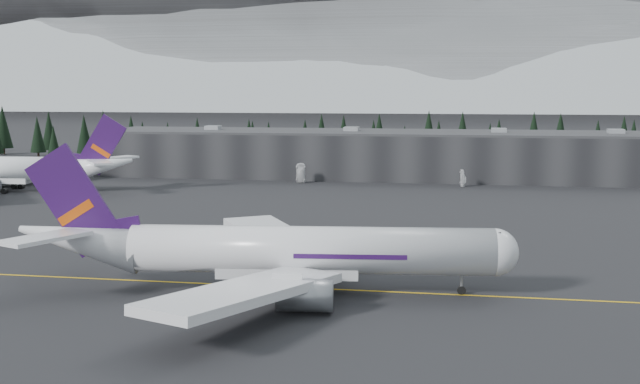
% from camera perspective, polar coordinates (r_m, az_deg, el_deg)
% --- Properties ---
extents(ground, '(1400.00, 1400.00, 0.00)m').
position_cam_1_polar(ground, '(100.76, -2.03, -6.52)').
color(ground, black).
rests_on(ground, ground).
extents(taxiline, '(400.00, 0.40, 0.02)m').
position_cam_1_polar(taxiline, '(98.86, -2.27, -6.79)').
color(taxiline, gold).
rests_on(taxiline, ground).
extents(terminal, '(160.00, 30.00, 12.60)m').
position_cam_1_polar(terminal, '(222.29, 4.80, 2.71)').
color(terminal, black).
rests_on(terminal, ground).
extents(treeline, '(360.00, 20.00, 15.00)m').
position_cam_1_polar(treeline, '(258.97, 5.58, 3.62)').
color(treeline, black).
rests_on(treeline, ground).
extents(mountain_ridge, '(4400.00, 900.00, 420.00)m').
position_cam_1_polar(mountain_ridge, '(1096.06, 9.15, 5.98)').
color(mountain_ridge, white).
rests_on(mountain_ridge, ground).
extents(jet_main, '(60.28, 55.38, 17.75)m').
position_cam_1_polar(jet_main, '(95.97, -3.80, -4.17)').
color(jet_main, silver).
rests_on(jet_main, ground).
extents(jet_parked, '(62.50, 57.46, 18.39)m').
position_cam_1_polar(jet_parked, '(204.44, -21.59, 1.51)').
color(jet_parked, white).
rests_on(jet_parked, ground).
extents(gse_vehicle_a, '(2.60, 5.27, 1.44)m').
position_cam_1_polar(gse_vehicle_a, '(207.31, -1.36, 0.85)').
color(gse_vehicle_a, silver).
rests_on(gse_vehicle_a, ground).
extents(gse_vehicle_b, '(4.61, 2.46, 1.49)m').
position_cam_1_polar(gse_vehicle_b, '(202.05, 10.14, 0.58)').
color(gse_vehicle_b, white).
rests_on(gse_vehicle_b, ground).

